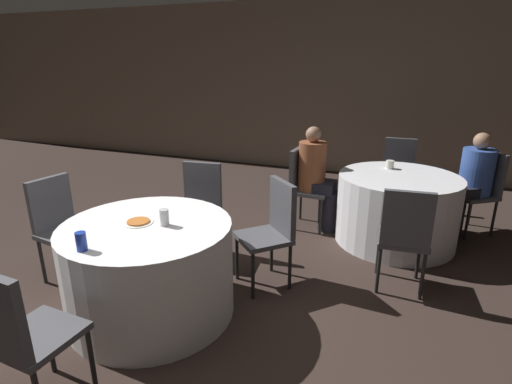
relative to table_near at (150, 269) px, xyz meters
name	(u,v)px	position (x,y,z in m)	size (l,w,h in m)	color
ground_plane	(163,320)	(0.14, -0.07, -0.36)	(16.00, 16.00, 0.00)	#332621
wall_back	(316,88)	(0.14, 4.61, 1.04)	(16.00, 0.06, 2.80)	#7A6B5B
table_near	(150,269)	(0.00, 0.00, 0.00)	(1.24, 1.24, 0.73)	white
table_far	(396,209)	(1.66, 2.01, 0.00)	(1.23, 1.23, 0.73)	silver
chair_near_northeast	(273,224)	(0.72, 0.74, 0.18)	(0.57, 0.57, 0.91)	#47474C
chair_near_north	(200,201)	(-0.13, 1.03, 0.18)	(0.45, 0.45, 0.91)	#47474C
chair_near_south	(18,329)	(-0.05, -1.03, 0.18)	(0.42, 0.42, 0.91)	#47474C
chair_near_west	(59,220)	(-1.02, 0.16, 0.18)	(0.46, 0.46, 0.91)	#47474C
chair_far_north	(398,168)	(1.61, 3.04, 0.18)	(0.42, 0.42, 0.91)	#47474C
chair_far_south	(404,232)	(1.75, 0.98, 0.18)	(0.43, 0.44, 0.91)	#47474C
chair_far_northeast	(481,185)	(2.50, 2.61, 0.18)	(0.56, 0.56, 0.91)	#47474C
chair_far_west	(303,181)	(0.63, 2.06, 0.18)	(0.42, 0.42, 0.91)	#47474C
person_floral_shirt	(318,180)	(0.80, 2.05, 0.22)	(0.49, 0.31, 1.17)	black
person_blue_shirt	(469,184)	(2.36, 2.51, 0.21)	(0.48, 0.46, 1.13)	black
pizza_plate_near	(138,222)	(-0.07, 0.00, 0.37)	(0.21, 0.21, 0.02)	white
soda_can_silver	(165,217)	(0.14, 0.04, 0.42)	(0.07, 0.07, 0.12)	silver
soda_can_blue	(81,242)	(-0.12, -0.49, 0.42)	(0.07, 0.07, 0.12)	#1E38A5
cup_far	(390,165)	(1.54, 2.27, 0.41)	(0.09, 0.09, 0.09)	silver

